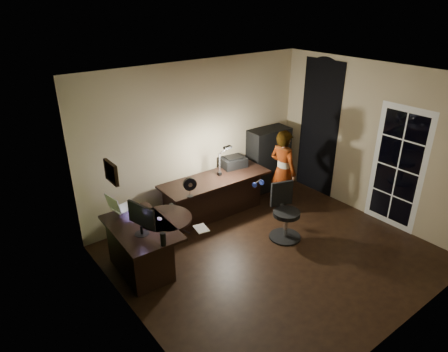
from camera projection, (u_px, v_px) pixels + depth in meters
floor at (273, 255)px, 6.18m from camera, size 4.50×4.00×0.01m
ceiling at (284, 78)px, 5.04m from camera, size 4.50×4.00×0.01m
wall_back at (198, 138)px, 7.05m from camera, size 4.50×0.01×2.70m
wall_front at (413, 239)px, 4.17m from camera, size 4.50×0.01×2.70m
wall_left at (130, 228)px, 4.36m from camera, size 0.01×4.00×2.70m
wall_right at (372, 142)px, 6.86m from camera, size 0.01×4.00×2.70m
green_wall_overlay at (131, 228)px, 4.37m from camera, size 0.00×4.00×2.70m
arched_doorway at (319, 128)px, 7.70m from camera, size 0.01×0.90×2.60m
french_door at (398, 168)px, 6.58m from camera, size 0.02×0.92×2.10m
framed_picture at (111, 172)px, 4.49m from camera, size 0.04×0.30×0.25m
desk_left at (143, 248)px, 5.71m from camera, size 0.83×1.29×0.73m
desk_right at (216, 197)px, 7.11m from camera, size 2.01×0.74×0.75m
cabinet at (268, 159)px, 8.04m from camera, size 0.87×0.47×1.27m
laptop_stand at (125, 211)px, 5.87m from camera, size 0.27×0.24×0.10m
laptop at (124, 201)px, 5.80m from camera, size 0.40×0.38×0.24m
monitor at (141, 224)px, 5.32m from camera, size 0.22×0.50×0.32m
mouse at (160, 219)px, 5.73m from camera, size 0.08×0.10×0.04m
phone at (172, 205)px, 6.13m from camera, size 0.07×0.12×0.01m
pen at (187, 232)px, 5.44m from camera, size 0.03×0.13×0.01m
speaker at (163, 239)px, 5.11m from camera, size 0.08×0.08×0.20m
notepad at (201, 228)px, 5.52m from camera, size 0.20×0.26×0.01m
desk_fan at (190, 187)px, 6.25m from camera, size 0.24×0.18×0.33m
headphones at (258, 183)px, 6.66m from camera, size 0.22×0.14×0.10m
printer at (233, 162)px, 7.36m from camera, size 0.49×0.40×0.20m
desk_lamp at (219, 158)px, 6.92m from camera, size 0.18×0.30×0.65m
office_chair at (287, 213)px, 6.41m from camera, size 0.66×0.66×0.93m
person at (283, 171)px, 7.16m from camera, size 0.40×0.58×1.54m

